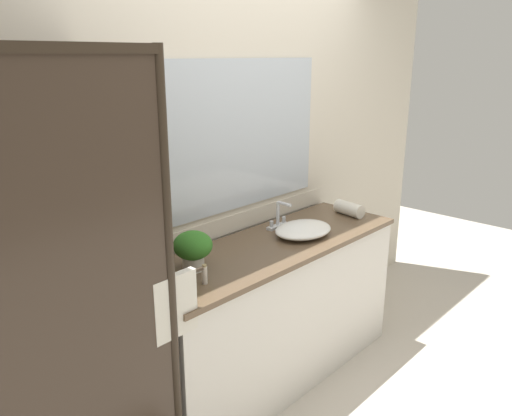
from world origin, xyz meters
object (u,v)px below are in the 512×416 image
(amenity_bottle_body_wash, at_px, (205,274))
(sink_basin, at_px, (303,229))
(potted_plant, at_px, (193,248))
(amenity_bottle_shampoo, at_px, (154,275))
(faucet, at_px, (279,219))
(rolled_towel_near_edge, at_px, (349,209))
(amenity_bottle_conditioner, at_px, (187,292))

(amenity_bottle_body_wash, bearing_deg, sink_basin, 5.01)
(potted_plant, relative_size, amenity_bottle_shampoo, 2.68)
(faucet, xyz_separation_m, amenity_bottle_body_wash, (-0.86, -0.27, -0.01))
(amenity_bottle_body_wash, distance_m, rolled_towel_near_edge, 1.40)
(sink_basin, bearing_deg, potted_plant, 173.48)
(rolled_towel_near_edge, bearing_deg, amenity_bottle_shampoo, 176.18)
(sink_basin, height_order, faucet, faucet)
(amenity_bottle_conditioner, bearing_deg, rolled_towel_near_edge, 5.64)
(potted_plant, xyz_separation_m, amenity_bottle_body_wash, (-0.07, -0.17, -0.07))
(amenity_bottle_body_wash, distance_m, amenity_bottle_shampoo, 0.25)
(rolled_towel_near_edge, bearing_deg, amenity_bottle_body_wash, -176.26)
(sink_basin, height_order, amenity_bottle_shampoo, amenity_bottle_shampoo)
(sink_basin, relative_size, faucet, 2.19)
(faucet, height_order, amenity_bottle_shampoo, faucet)
(faucet, xyz_separation_m, rolled_towel_near_edge, (0.53, -0.18, -0.01))
(potted_plant, bearing_deg, faucet, 7.68)
(sink_basin, xyz_separation_m, potted_plant, (-0.79, 0.09, 0.09))
(faucet, distance_m, amenity_bottle_shampoo, 1.02)
(sink_basin, relative_size, amenity_bottle_conditioner, 5.50)
(sink_basin, distance_m, amenity_bottle_shampoo, 1.03)
(rolled_towel_near_edge, bearing_deg, faucet, 160.95)
(amenity_bottle_conditioner, height_order, amenity_bottle_shampoo, amenity_bottle_shampoo)
(faucet, height_order, amenity_bottle_body_wash, faucet)
(amenity_bottle_body_wash, relative_size, amenity_bottle_shampoo, 1.28)
(sink_basin, height_order, amenity_bottle_body_wash, amenity_bottle_body_wash)
(sink_basin, relative_size, rolled_towel_near_edge, 1.87)
(sink_basin, xyz_separation_m, amenity_bottle_shampoo, (-1.02, 0.12, 0.00))
(sink_basin, distance_m, potted_plant, 0.80)
(sink_basin, distance_m, amenity_bottle_conditioner, 1.03)
(potted_plant, height_order, amenity_bottle_conditioner, potted_plant)
(amenity_bottle_body_wash, height_order, rolled_towel_near_edge, amenity_bottle_body_wash)
(potted_plant, distance_m, rolled_towel_near_edge, 1.33)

